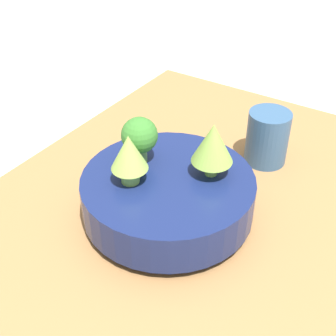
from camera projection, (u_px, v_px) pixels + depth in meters
The scene contains 7 objects.
ground_plane at pixel (181, 228), 0.82m from camera, with size 6.00×6.00×0.00m, color silver.
table at pixel (181, 218), 0.81m from camera, with size 0.92×0.65×0.05m.
bowl at pixel (168, 195), 0.75m from camera, with size 0.27×0.27×0.08m.
broccoli_floret_front at pixel (140, 136), 0.74m from camera, with size 0.06×0.06×0.08m.
romanesco_piece_near at pixel (129, 155), 0.69m from camera, with size 0.06×0.06×0.08m.
romanesco_piece_far at pixel (213, 144), 0.70m from camera, with size 0.06×0.06×0.09m.
cup at pixel (267, 137), 0.88m from camera, with size 0.08×0.08×0.10m.
Camera 1 is at (0.52, 0.31, 0.57)m, focal length 50.00 mm.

